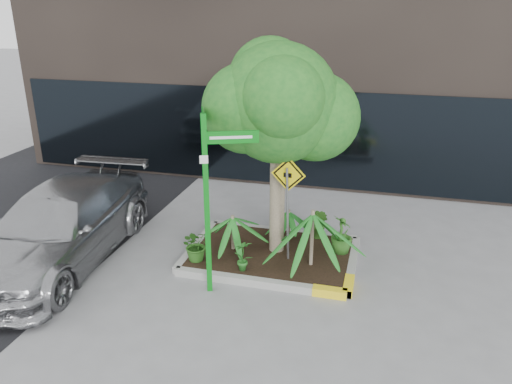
% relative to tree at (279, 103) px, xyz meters
% --- Properties ---
extents(ground, '(80.00, 80.00, 0.00)m').
position_rel_tree_xyz_m(ground, '(-0.27, -0.43, -3.11)').
color(ground, gray).
rests_on(ground, ground).
extents(planter, '(3.35, 2.36, 0.15)m').
position_rel_tree_xyz_m(planter, '(-0.04, -0.16, -3.01)').
color(planter, '#9E9E99').
rests_on(planter, ground).
extents(tree, '(2.84, 2.52, 4.26)m').
position_rel_tree_xyz_m(tree, '(0.00, 0.00, 0.00)').
color(tree, tan).
rests_on(tree, ground).
extents(palm_front, '(1.26, 1.26, 1.40)m').
position_rel_tree_xyz_m(palm_front, '(0.77, -0.45, -1.91)').
color(palm_front, tan).
rests_on(palm_front, ground).
extents(palm_left, '(0.83, 0.83, 0.92)m').
position_rel_tree_xyz_m(palm_left, '(-0.85, -0.22, -2.28)').
color(palm_left, tan).
rests_on(palm_left, ground).
extents(palm_back, '(0.71, 0.71, 0.79)m').
position_rel_tree_xyz_m(palm_back, '(0.12, 0.59, -2.37)').
color(palm_back, tan).
rests_on(palm_back, ground).
extents(parked_car, '(2.36, 5.15, 1.46)m').
position_rel_tree_xyz_m(parked_car, '(-4.07, -1.24, -2.38)').
color(parked_car, '#9D9EA2').
rests_on(parked_car, ground).
extents(shrub_a, '(0.82, 0.82, 0.64)m').
position_rel_tree_xyz_m(shrub_a, '(-1.39, -0.83, -2.64)').
color(shrub_a, '#275C1A').
rests_on(shrub_a, planter).
extents(shrub_b, '(0.60, 0.60, 0.77)m').
position_rel_tree_xyz_m(shrub_b, '(1.27, 0.21, -2.58)').
color(shrub_b, '#2D681F').
rests_on(shrub_b, planter).
extents(shrub_c, '(0.46, 0.46, 0.63)m').
position_rel_tree_xyz_m(shrub_c, '(-0.42, -0.98, -2.65)').
color(shrub_c, '#23671F').
rests_on(shrub_c, planter).
extents(shrub_d, '(0.53, 0.53, 0.68)m').
position_rel_tree_xyz_m(shrub_d, '(0.76, 0.72, -2.62)').
color(shrub_d, '#275618').
rests_on(shrub_d, planter).
extents(street_sign_post, '(1.16, 0.90, 3.20)m').
position_rel_tree_xyz_m(street_sign_post, '(-0.83, -1.49, -1.13)').
color(street_sign_post, '#0B7916').
rests_on(street_sign_post, ground).
extents(cattle_sign, '(0.65, 0.26, 2.10)m').
position_rel_tree_xyz_m(cattle_sign, '(0.30, -0.47, -1.54)').
color(cattle_sign, slate).
rests_on(cattle_sign, ground).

